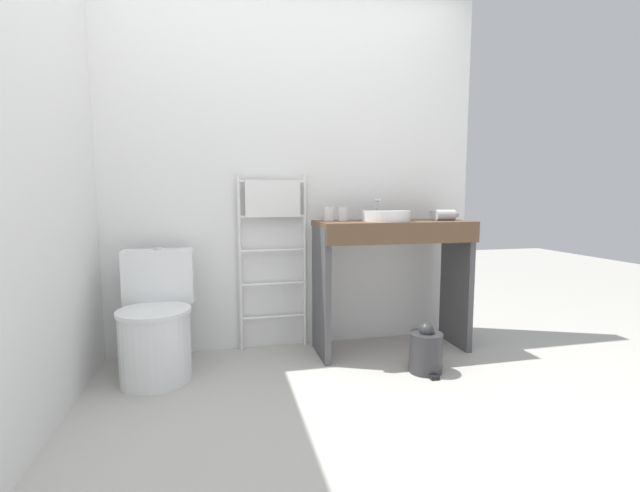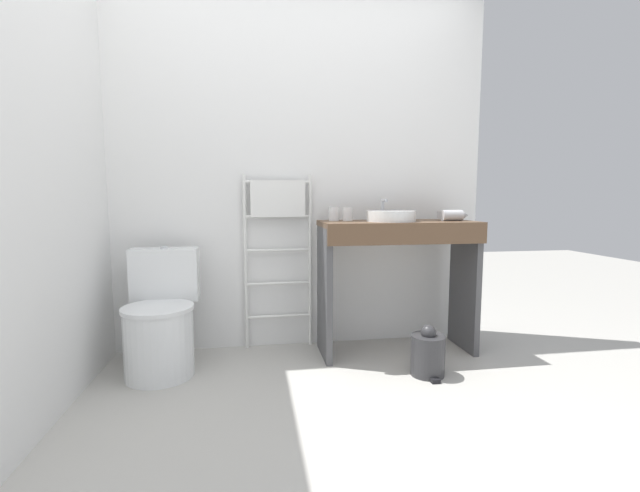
# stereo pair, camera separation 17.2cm
# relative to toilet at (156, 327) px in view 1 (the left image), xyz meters

# --- Properties ---
(ground_plane) EXTENTS (12.00, 12.00, 0.00)m
(ground_plane) POSITION_rel_toilet_xyz_m (0.86, -0.96, -0.30)
(ground_plane) COLOR #B2AFA8
(wall_back) EXTENTS (2.71, 0.12, 2.61)m
(wall_back) POSITION_rel_toilet_xyz_m (0.86, 0.43, 1.01)
(wall_back) COLOR white
(wall_back) RESTS_ON ground_plane
(wall_side) EXTENTS (0.12, 1.99, 2.61)m
(wall_side) POSITION_rel_toilet_xyz_m (-0.44, -0.29, 1.01)
(wall_side) COLOR white
(wall_side) RESTS_ON ground_plane
(toilet) EXTENTS (0.41, 0.54, 0.75)m
(toilet) POSITION_rel_toilet_xyz_m (0.00, 0.00, 0.00)
(toilet) COLOR white
(toilet) RESTS_ON ground_plane
(towel_radiator) EXTENTS (0.47, 0.06, 1.21)m
(towel_radiator) POSITION_rel_toilet_xyz_m (0.73, 0.33, 0.58)
(towel_radiator) COLOR white
(towel_radiator) RESTS_ON ground_plane
(vanity_counter) EXTENTS (1.03, 0.45, 0.90)m
(vanity_counter) POSITION_rel_toilet_xyz_m (1.51, 0.10, 0.31)
(vanity_counter) COLOR brown
(vanity_counter) RESTS_ON ground_plane
(sink_basin) EXTENTS (0.32, 0.32, 0.07)m
(sink_basin) POSITION_rel_toilet_xyz_m (1.46, 0.08, 0.63)
(sink_basin) COLOR white
(sink_basin) RESTS_ON vanity_counter
(faucet) EXTENTS (0.02, 0.10, 0.15)m
(faucet) POSITION_rel_toilet_xyz_m (1.46, 0.26, 0.69)
(faucet) COLOR silver
(faucet) RESTS_ON vanity_counter
(cup_near_wall) EXTENTS (0.07, 0.07, 0.09)m
(cup_near_wall) POSITION_rel_toilet_xyz_m (1.10, 0.23, 0.64)
(cup_near_wall) COLOR white
(cup_near_wall) RESTS_ON vanity_counter
(cup_near_edge) EXTENTS (0.07, 0.07, 0.09)m
(cup_near_edge) POSITION_rel_toilet_xyz_m (1.19, 0.21, 0.64)
(cup_near_edge) COLOR white
(cup_near_edge) RESTS_ON vanity_counter
(hair_dryer) EXTENTS (0.19, 0.15, 0.07)m
(hair_dryer) POSITION_rel_toilet_xyz_m (1.89, 0.08, 0.63)
(hair_dryer) COLOR #B7B7BC
(hair_dryer) RESTS_ON vanity_counter
(trash_bin) EXTENTS (0.20, 0.23, 0.30)m
(trash_bin) POSITION_rel_toilet_xyz_m (1.57, -0.30, -0.17)
(trash_bin) COLOR #333335
(trash_bin) RESTS_ON ground_plane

